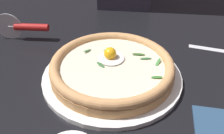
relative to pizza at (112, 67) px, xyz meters
The scene contains 4 objects.
ground_plane 0.06m from the pizza, behind, with size 2.40×2.40×0.03m, color black.
pizza_plate 0.03m from the pizza, ahead, with size 0.34×0.34×0.01m, color white.
pizza is the anchor object (origin of this frame).
pizza_cutter 0.34m from the pizza, 118.25° to the right, with size 0.03×0.17×0.08m.
Camera 1 is at (0.51, 0.06, 0.38)m, focal length 38.40 mm.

